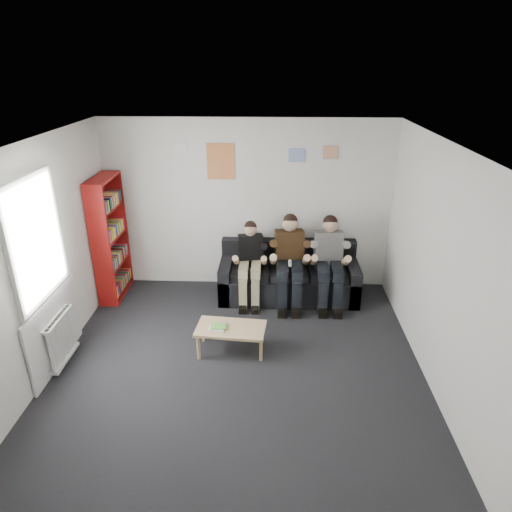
{
  "coord_description": "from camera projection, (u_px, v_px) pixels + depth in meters",
  "views": [
    {
      "loc": [
        0.4,
        -4.39,
        3.51
      ],
      "look_at": [
        0.18,
        1.3,
        1.01
      ],
      "focal_mm": 32.0,
      "sensor_mm": 36.0,
      "label": 1
    }
  ],
  "objects": [
    {
      "name": "poster_blue",
      "position": [
        297.0,
        155.0,
        6.83
      ],
      "size": [
        0.25,
        0.01,
        0.2
      ],
      "primitive_type": "cube",
      "color": "#3E6AD5",
      "rests_on": "room_shell"
    },
    {
      "name": "person_middle",
      "position": [
        290.0,
        262.0,
        6.88
      ],
      "size": [
        0.43,
        0.92,
        1.36
      ],
      "rotation": [
        0.0,
        0.0,
        0.11
      ],
      "color": "#472F17",
      "rests_on": "sofa"
    },
    {
      "name": "poster_large",
      "position": [
        221.0,
        161.0,
        6.91
      ],
      "size": [
        0.42,
        0.01,
        0.55
      ],
      "primitive_type": "cube",
      "color": "#EDC453",
      "rests_on": "room_shell"
    },
    {
      "name": "room_shell",
      "position": [
        234.0,
        275.0,
        4.9
      ],
      "size": [
        5.0,
        5.0,
        5.0
      ],
      "color": "black",
      "rests_on": "ground"
    },
    {
      "name": "game_cases",
      "position": [
        218.0,
        327.0,
        5.77
      ],
      "size": [
        0.21,
        0.17,
        0.03
      ],
      "rotation": [
        0.0,
        0.0,
        -0.03
      ],
      "color": "white",
      "rests_on": "coffee_table"
    },
    {
      "name": "person_right",
      "position": [
        329.0,
        262.0,
        6.86
      ],
      "size": [
        0.42,
        0.9,
        1.35
      ],
      "rotation": [
        0.0,
        0.0,
        0.08
      ],
      "color": "silver",
      "rests_on": "sofa"
    },
    {
      "name": "sofa",
      "position": [
        288.0,
        278.0,
        7.21
      ],
      "size": [
        2.14,
        0.88,
        0.83
      ],
      "color": "black",
      "rests_on": "ground"
    },
    {
      "name": "person_left",
      "position": [
        250.0,
        263.0,
        6.92
      ],
      "size": [
        0.37,
        0.79,
        1.25
      ],
      "rotation": [
        0.0,
        0.0,
        0.17
      ],
      "color": "black",
      "rests_on": "sofa"
    },
    {
      "name": "radiator",
      "position": [
        62.0,
        339.0,
        5.56
      ],
      "size": [
        0.1,
        0.64,
        0.6
      ],
      "color": "white",
      "rests_on": "ground"
    },
    {
      "name": "coffee_table",
      "position": [
        231.0,
        330.0,
        5.81
      ],
      "size": [
        0.87,
        0.48,
        0.35
      ],
      "rotation": [
        0.0,
        0.0,
        -0.09
      ],
      "color": "tan",
      "rests_on": "ground"
    },
    {
      "name": "poster_pink",
      "position": [
        331.0,
        152.0,
        6.79
      ],
      "size": [
        0.22,
        0.01,
        0.18
      ],
      "primitive_type": "cube",
      "color": "#B4388D",
      "rests_on": "room_shell"
    },
    {
      "name": "window",
      "position": [
        45.0,
        289.0,
        5.29
      ],
      "size": [
        0.05,
        1.3,
        2.36
      ],
      "color": "white",
      "rests_on": "room_shell"
    },
    {
      "name": "bookshelf",
      "position": [
        110.0,
        238.0,
        6.98
      ],
      "size": [
        0.29,
        0.86,
        1.91
      ],
      "rotation": [
        0.0,
        0.0,
        0.01
      ],
      "color": "maroon",
      "rests_on": "ground"
    },
    {
      "name": "poster_sign",
      "position": [
        181.0,
        148.0,
        6.85
      ],
      "size": [
        0.2,
        0.01,
        0.14
      ],
      "primitive_type": "cube",
      "color": "white",
      "rests_on": "room_shell"
    }
  ]
}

